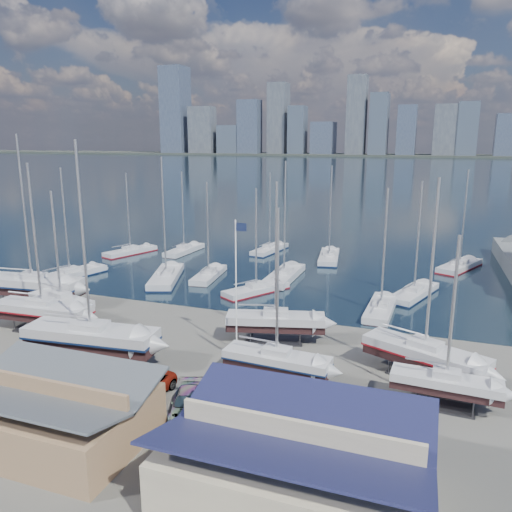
% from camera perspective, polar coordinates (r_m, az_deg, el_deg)
% --- Properties ---
extents(ground, '(1400.00, 1400.00, 0.00)m').
position_cam_1_polar(ground, '(47.69, -9.22, -9.91)').
color(ground, '#605E59').
rests_on(ground, ground).
extents(water, '(1400.00, 600.00, 0.40)m').
position_cam_1_polar(water, '(349.34, 16.50, 9.53)').
color(water, '#19293A').
rests_on(water, ground).
extents(far_shore, '(1400.00, 80.00, 2.20)m').
position_cam_1_polar(far_shore, '(608.80, 18.15, 10.85)').
color(far_shore, '#2D332D').
rests_on(far_shore, ground).
extents(skyline, '(639.14, 43.80, 107.69)m').
position_cam_1_polar(skyline, '(603.00, 17.63, 14.49)').
color(skyline, '#475166').
rests_on(skyline, far_shore).
extents(shed_grey, '(12.60, 8.40, 4.17)m').
position_cam_1_polar(shed_grey, '(35.13, -22.55, -15.74)').
color(shed_grey, '#8C6B4C').
rests_on(shed_grey, ground).
extents(shed_blue, '(13.65, 9.45, 4.71)m').
position_cam_1_polar(shed_blue, '(28.00, 4.59, -22.03)').
color(shed_blue, '#BFB293').
rests_on(shed_blue, ground).
extents(sailboat_cradle_0, '(12.34, 4.74, 19.18)m').
position_cam_1_polar(sailboat_cradle_0, '(63.08, -24.20, -3.03)').
color(sailboat_cradle_0, '#2D2D33').
rests_on(sailboat_cradle_0, ground).
extents(sailboat_cradle_1, '(10.37, 3.42, 16.49)m').
position_cam_1_polar(sailboat_cradle_1, '(53.82, -23.23, -5.75)').
color(sailboat_cradle_1, '#2D2D33').
rests_on(sailboat_cradle_1, ground).
extents(sailboat_cradle_2, '(8.51, 4.28, 13.57)m').
position_cam_1_polar(sailboat_cradle_2, '(56.50, -21.37, -4.87)').
color(sailboat_cradle_2, '#2D2D33').
rests_on(sailboat_cradle_2, ground).
extents(sailboat_cradle_3, '(11.89, 4.41, 18.58)m').
position_cam_1_polar(sailboat_cradle_3, '(45.11, -18.34, -8.79)').
color(sailboat_cradle_3, '#2D2D33').
rests_on(sailboat_cradle_3, ground).
extents(sailboat_cradle_4, '(9.48, 4.87, 14.98)m').
position_cam_1_polar(sailboat_cradle_4, '(47.00, 2.25, -7.44)').
color(sailboat_cradle_4, '#2D2D33').
rests_on(sailboat_cradle_4, ground).
extents(sailboat_cradle_5, '(8.54, 2.87, 13.78)m').
position_cam_1_polar(sailboat_cradle_5, '(39.29, 2.37, -11.83)').
color(sailboat_cradle_5, '#2D2D33').
rests_on(sailboat_cradle_5, ground).
extents(sailboat_cradle_6, '(10.11, 6.45, 15.89)m').
position_cam_1_polar(sailboat_cradle_6, '(42.09, 18.72, -10.64)').
color(sailboat_cradle_6, '#2D2D33').
rests_on(sailboat_cradle_6, ground).
extents(sailboat_cradle_7, '(7.56, 2.45, 12.47)m').
position_cam_1_polar(sailboat_cradle_7, '(38.46, 20.88, -13.41)').
color(sailboat_cradle_7, '#2D2D33').
rests_on(sailboat_cradle_7, ground).
extents(sailboat_moored_0, '(5.66, 10.91, 15.70)m').
position_cam_1_polar(sailboat_moored_0, '(73.24, -20.50, -2.13)').
color(sailboat_moored_0, black).
rests_on(sailboat_moored_0, water).
extents(sailboat_moored_1, '(5.59, 9.71, 14.01)m').
position_cam_1_polar(sailboat_moored_1, '(85.48, -14.15, 0.41)').
color(sailboat_moored_1, black).
rests_on(sailboat_moored_1, water).
extents(sailboat_moored_2, '(3.14, 9.52, 14.18)m').
position_cam_1_polar(sailboat_moored_2, '(84.57, -8.21, 0.56)').
color(sailboat_moored_2, black).
rests_on(sailboat_moored_2, water).
extents(sailboat_moored_3, '(6.94, 11.94, 17.23)m').
position_cam_1_polar(sailboat_moored_3, '(68.36, -10.21, -2.54)').
color(sailboat_moored_3, black).
rests_on(sailboat_moored_3, water).
extents(sailboat_moored_4, '(3.63, 9.35, 13.75)m').
position_cam_1_polar(sailboat_moored_4, '(68.83, -5.41, -2.27)').
color(sailboat_moored_4, black).
rests_on(sailboat_moored_4, water).
extents(sailboat_moored_5, '(4.13, 9.67, 14.00)m').
position_cam_1_polar(sailboat_moored_5, '(84.33, 1.57, 0.64)').
color(sailboat_moored_5, black).
rests_on(sailboat_moored_5, water).
extents(sailboat_moored_6, '(6.85, 9.11, 13.59)m').
position_cam_1_polar(sailboat_moored_6, '(61.90, 0.02, -3.99)').
color(sailboat_moored_6, black).
rests_on(sailboat_moored_6, water).
extents(sailboat_moored_7, '(3.11, 11.03, 16.64)m').
position_cam_1_polar(sailboat_moored_7, '(67.97, 3.23, -2.43)').
color(sailboat_moored_7, black).
rests_on(sailboat_moored_7, water).
extents(sailboat_moored_8, '(4.41, 10.66, 15.46)m').
position_cam_1_polar(sailboat_moored_8, '(79.56, 8.34, -0.26)').
color(sailboat_moored_8, black).
rests_on(sailboat_moored_8, water).
extents(sailboat_moored_9, '(2.92, 9.54, 14.30)m').
position_cam_1_polar(sailboat_moored_9, '(56.84, 14.07, -5.96)').
color(sailboat_moored_9, black).
rests_on(sailboat_moored_9, water).
extents(sailboat_moored_10, '(5.73, 10.13, 14.60)m').
position_cam_1_polar(sailboat_moored_10, '(63.44, 17.60, -4.20)').
color(sailboat_moored_10, black).
rests_on(sailboat_moored_10, water).
extents(sailboat_moored_11, '(6.79, 10.42, 15.19)m').
position_cam_1_polar(sailboat_moored_11, '(78.99, 22.22, -1.20)').
color(sailboat_moored_11, black).
rests_on(sailboat_moored_11, water).
extents(car_a, '(3.30, 4.95, 1.57)m').
position_cam_1_polar(car_a, '(44.27, -25.34, -11.85)').
color(car_a, gray).
rests_on(car_a, ground).
extents(car_b, '(4.17, 2.52, 1.30)m').
position_cam_1_polar(car_b, '(46.43, -24.19, -10.74)').
color(car_b, gray).
rests_on(car_b, ground).
extents(car_c, '(3.38, 5.91, 1.55)m').
position_cam_1_polar(car_c, '(38.76, -12.84, -14.48)').
color(car_c, gray).
rests_on(car_c, ground).
extents(car_d, '(3.63, 5.45, 1.47)m').
position_cam_1_polar(car_d, '(36.42, -7.90, -16.25)').
color(car_d, gray).
rests_on(car_d, ground).
extents(flagpole, '(1.05, 0.12, 11.93)m').
position_cam_1_polar(flagpole, '(43.40, -2.20, -2.47)').
color(flagpole, white).
rests_on(flagpole, ground).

